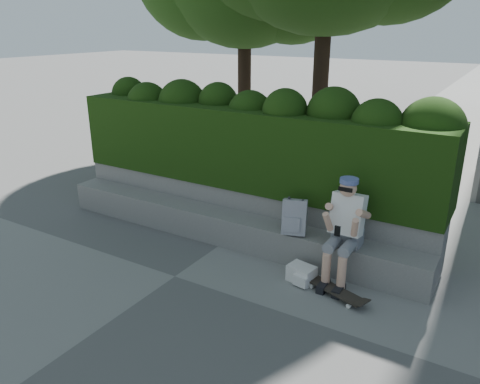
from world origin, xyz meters
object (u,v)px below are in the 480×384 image
Objects in this scene: person at (345,226)px; backpack_plaid at (294,217)px; backpack_ground at (302,274)px; skateboard at (334,290)px.

backpack_plaid is (-0.73, 0.08, -0.06)m from person.
person is at bearing -25.00° from backpack_plaid.
backpack_ground is at bearing -70.68° from backpack_plaid.
backpack_plaid is at bearing 138.69° from backpack_ground.
person is 0.80m from skateboard.
person reaches higher than skateboard.
person is at bearing 47.32° from backpack_ground.
skateboard is 1.12m from backpack_plaid.
backpack_plaid is 1.42× the size of backpack_ground.
backpack_ground is at bearing -172.93° from skateboard.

